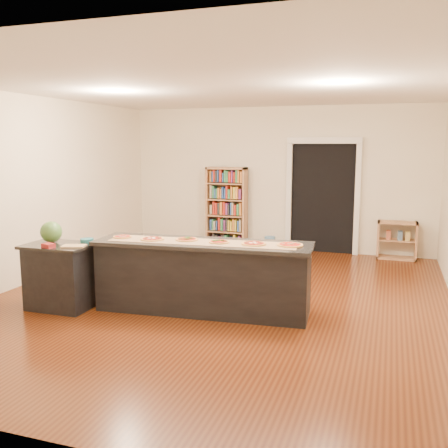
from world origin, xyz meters
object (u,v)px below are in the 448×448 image
(side_counter, at_px, (61,276))
(waste_bin, at_px, (270,244))
(watermelon, at_px, (51,232))
(bookshelf, at_px, (227,208))
(kitchen_island, at_px, (203,276))
(low_shelf, at_px, (397,240))

(side_counter, bearing_deg, waste_bin, 66.49)
(watermelon, bearing_deg, bookshelf, 77.17)
(side_counter, relative_size, bookshelf, 0.52)
(kitchen_island, relative_size, bookshelf, 1.66)
(kitchen_island, bearing_deg, side_counter, -170.15)
(side_counter, xyz_separation_m, low_shelf, (4.08, 4.29, -0.07))
(waste_bin, bearing_deg, watermelon, -115.20)
(bookshelf, bearing_deg, side_counter, -100.62)
(bookshelf, distance_m, low_shelf, 3.31)
(bookshelf, bearing_deg, low_shelf, -0.07)
(bookshelf, bearing_deg, kitchen_island, -76.00)
(bookshelf, relative_size, waste_bin, 5.31)
(kitchen_island, height_order, side_counter, kitchen_island)
(bookshelf, xyz_separation_m, watermelon, (-0.96, -4.23, 0.15))
(bookshelf, distance_m, waste_bin, 1.17)
(bookshelf, height_order, watermelon, bookshelf)
(side_counter, distance_m, bookshelf, 4.39)
(watermelon, bearing_deg, kitchen_island, 11.42)
(side_counter, relative_size, low_shelf, 1.21)
(kitchen_island, xyz_separation_m, waste_bin, (-0.01, 3.67, -0.29))
(kitchen_island, distance_m, bookshelf, 3.98)
(low_shelf, bearing_deg, watermelon, -135.08)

